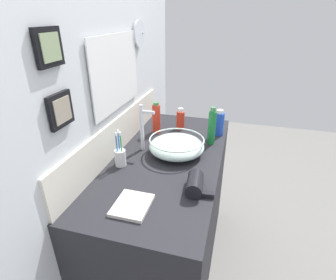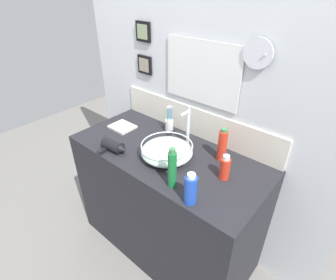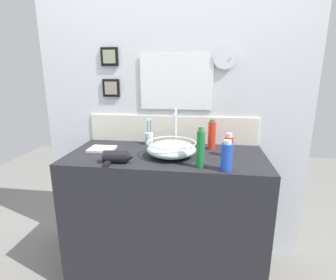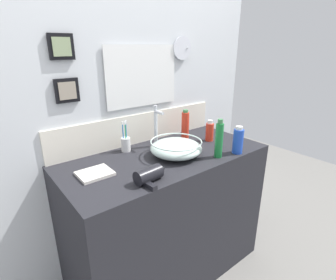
{
  "view_description": "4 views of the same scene",
  "coord_description": "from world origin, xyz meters",
  "px_view_note": "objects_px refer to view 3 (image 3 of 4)",
  "views": [
    {
      "loc": [
        -1.3,
        -0.37,
        1.7
      ],
      "look_at": [
        0.01,
        0.0,
        1.03
      ],
      "focal_mm": 28.0,
      "sensor_mm": 36.0,
      "label": 1
    },
    {
      "loc": [
        0.94,
        -1.07,
        1.91
      ],
      "look_at": [
        0.01,
        0.0,
        1.03
      ],
      "focal_mm": 28.0,
      "sensor_mm": 36.0,
      "label": 2
    },
    {
      "loc": [
        0.25,
        -1.69,
        1.48
      ],
      "look_at": [
        0.01,
        0.0,
        1.03
      ],
      "focal_mm": 28.0,
      "sensor_mm": 36.0,
      "label": 3
    },
    {
      "loc": [
        -0.96,
        -1.22,
        1.59
      ],
      "look_at": [
        0.01,
        0.0,
        1.03
      ],
      "focal_mm": 28.0,
      "sensor_mm": 36.0,
      "label": 4
    }
  ],
  "objects_px": {
    "faucet": "(175,126)",
    "toothbrush_cup": "(149,138)",
    "hair_drier": "(118,157)",
    "glass_bowl_sink": "(171,149)",
    "spray_bottle": "(227,157)",
    "shampoo_bottle": "(212,135)",
    "hand_towel": "(102,149)",
    "lotion_bottle": "(229,146)",
    "soap_dispenser": "(201,149)"
  },
  "relations": [
    {
      "from": "toothbrush_cup",
      "to": "soap_dispenser",
      "type": "xyz_separation_m",
      "value": [
        0.4,
        -0.45,
        0.06
      ]
    },
    {
      "from": "hair_drier",
      "to": "hand_towel",
      "type": "height_order",
      "value": "hair_drier"
    },
    {
      "from": "hair_drier",
      "to": "lotion_bottle",
      "type": "relative_size",
      "value": 1.25
    },
    {
      "from": "toothbrush_cup",
      "to": "soap_dispenser",
      "type": "bearing_deg",
      "value": -47.96
    },
    {
      "from": "glass_bowl_sink",
      "to": "hand_towel",
      "type": "height_order",
      "value": "glass_bowl_sink"
    },
    {
      "from": "lotion_bottle",
      "to": "spray_bottle",
      "type": "xyz_separation_m",
      "value": [
        -0.03,
        -0.28,
        0.01
      ]
    },
    {
      "from": "shampoo_bottle",
      "to": "hand_towel",
      "type": "distance_m",
      "value": 0.8
    },
    {
      "from": "glass_bowl_sink",
      "to": "lotion_bottle",
      "type": "height_order",
      "value": "lotion_bottle"
    },
    {
      "from": "glass_bowl_sink",
      "to": "soap_dispenser",
      "type": "relative_size",
      "value": 1.33
    },
    {
      "from": "spray_bottle",
      "to": "hand_towel",
      "type": "relative_size",
      "value": 1.01
    },
    {
      "from": "faucet",
      "to": "soap_dispenser",
      "type": "xyz_separation_m",
      "value": [
        0.19,
        -0.39,
        -0.04
      ]
    },
    {
      "from": "faucet",
      "to": "hair_drier",
      "type": "height_order",
      "value": "faucet"
    },
    {
      "from": "hair_drier",
      "to": "shampoo_bottle",
      "type": "relative_size",
      "value": 0.88
    },
    {
      "from": "toothbrush_cup",
      "to": "spray_bottle",
      "type": "distance_m",
      "value": 0.73
    },
    {
      "from": "faucet",
      "to": "spray_bottle",
      "type": "distance_m",
      "value": 0.55
    },
    {
      "from": "glass_bowl_sink",
      "to": "hand_towel",
      "type": "xyz_separation_m",
      "value": [
        -0.52,
        0.07,
        -0.05
      ]
    },
    {
      "from": "hair_drier",
      "to": "toothbrush_cup",
      "type": "relative_size",
      "value": 0.94
    },
    {
      "from": "shampoo_bottle",
      "to": "hand_towel",
      "type": "height_order",
      "value": "shampoo_bottle"
    },
    {
      "from": "soap_dispenser",
      "to": "spray_bottle",
      "type": "bearing_deg",
      "value": -12.7
    },
    {
      "from": "hair_drier",
      "to": "toothbrush_cup",
      "type": "height_order",
      "value": "toothbrush_cup"
    },
    {
      "from": "spray_bottle",
      "to": "hand_towel",
      "type": "height_order",
      "value": "spray_bottle"
    },
    {
      "from": "lotion_bottle",
      "to": "hair_drier",
      "type": "bearing_deg",
      "value": -161.16
    },
    {
      "from": "soap_dispenser",
      "to": "hand_towel",
      "type": "distance_m",
      "value": 0.76
    },
    {
      "from": "glass_bowl_sink",
      "to": "shampoo_bottle",
      "type": "bearing_deg",
      "value": 38.41
    },
    {
      "from": "toothbrush_cup",
      "to": "soap_dispenser",
      "type": "height_order",
      "value": "soap_dispenser"
    },
    {
      "from": "glass_bowl_sink",
      "to": "hair_drier",
      "type": "xyz_separation_m",
      "value": [
        -0.31,
        -0.17,
        -0.02
      ]
    },
    {
      "from": "hair_drier",
      "to": "spray_bottle",
      "type": "distance_m",
      "value": 0.66
    },
    {
      "from": "glass_bowl_sink",
      "to": "spray_bottle",
      "type": "bearing_deg",
      "value": -31.9
    },
    {
      "from": "shampoo_bottle",
      "to": "soap_dispenser",
      "type": "bearing_deg",
      "value": -100.61
    },
    {
      "from": "faucet",
      "to": "glass_bowl_sink",
      "type": "bearing_deg",
      "value": -90.0
    },
    {
      "from": "glass_bowl_sink",
      "to": "faucet",
      "type": "height_order",
      "value": "faucet"
    },
    {
      "from": "shampoo_bottle",
      "to": "hand_towel",
      "type": "bearing_deg",
      "value": -169.92
    },
    {
      "from": "shampoo_bottle",
      "to": "spray_bottle",
      "type": "xyz_separation_m",
      "value": [
        0.07,
        -0.43,
        -0.02
      ]
    },
    {
      "from": "toothbrush_cup",
      "to": "soap_dispenser",
      "type": "distance_m",
      "value": 0.61
    },
    {
      "from": "faucet",
      "to": "hand_towel",
      "type": "relative_size",
      "value": 1.62
    },
    {
      "from": "shampoo_bottle",
      "to": "glass_bowl_sink",
      "type": "bearing_deg",
      "value": -141.59
    },
    {
      "from": "hair_drier",
      "to": "lotion_bottle",
      "type": "xyz_separation_m",
      "value": [
        0.69,
        0.24,
        0.03
      ]
    },
    {
      "from": "hair_drier",
      "to": "soap_dispenser",
      "type": "xyz_separation_m",
      "value": [
        0.51,
        -0.01,
        0.08
      ]
    },
    {
      "from": "glass_bowl_sink",
      "to": "toothbrush_cup",
      "type": "height_order",
      "value": "toothbrush_cup"
    },
    {
      "from": "faucet",
      "to": "toothbrush_cup",
      "type": "xyz_separation_m",
      "value": [
        -0.21,
        0.06,
        -0.11
      ]
    },
    {
      "from": "hair_drier",
      "to": "shampoo_bottle",
      "type": "height_order",
      "value": "shampoo_bottle"
    },
    {
      "from": "hair_drier",
      "to": "lotion_bottle",
      "type": "height_order",
      "value": "lotion_bottle"
    },
    {
      "from": "glass_bowl_sink",
      "to": "soap_dispenser",
      "type": "xyz_separation_m",
      "value": [
        0.19,
        -0.18,
        0.06
      ]
    },
    {
      "from": "lotion_bottle",
      "to": "hand_towel",
      "type": "bearing_deg",
      "value": 179.48
    },
    {
      "from": "glass_bowl_sink",
      "to": "shampoo_bottle",
      "type": "xyz_separation_m",
      "value": [
        0.27,
        0.21,
        0.05
      ]
    },
    {
      "from": "soap_dispenser",
      "to": "shampoo_bottle",
      "type": "height_order",
      "value": "soap_dispenser"
    },
    {
      "from": "glass_bowl_sink",
      "to": "spray_bottle",
      "type": "relative_size",
      "value": 1.81
    },
    {
      "from": "hand_towel",
      "to": "toothbrush_cup",
      "type": "bearing_deg",
      "value": 32.48
    },
    {
      "from": "faucet",
      "to": "toothbrush_cup",
      "type": "height_order",
      "value": "faucet"
    },
    {
      "from": "toothbrush_cup",
      "to": "spray_bottle",
      "type": "relative_size",
      "value": 1.15
    }
  ]
}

